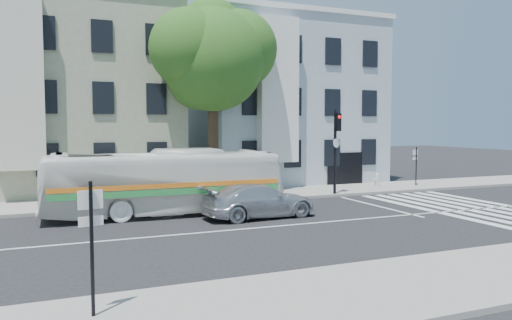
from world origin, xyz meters
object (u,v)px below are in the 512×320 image
sedan (259,201)px  near_sign_pole (91,231)px  traffic_signal (336,141)px  fire_hydrant (377,180)px  bus (165,182)px

sedan → near_sign_pole: 12.02m
sedan → traffic_signal: (6.38, 4.15, 2.38)m
fire_hydrant → sedan: bearing=-150.0°
traffic_signal → near_sign_pole: size_ratio=1.77×
fire_hydrant → near_sign_pole: size_ratio=0.30×
fire_hydrant → near_sign_pole: near_sign_pole is taller
sedan → traffic_signal: traffic_signal is taller
traffic_signal → fire_hydrant: (4.26, 1.99, -2.54)m
traffic_signal → fire_hydrant: size_ratio=5.87×
bus → traffic_signal: size_ratio=2.17×
bus → near_sign_pole: 12.09m
near_sign_pole → sedan: bearing=39.8°
sedan → near_sign_pole: size_ratio=1.84×
sedan → near_sign_pole: bearing=137.4°
sedan → fire_hydrant: bearing=-63.4°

